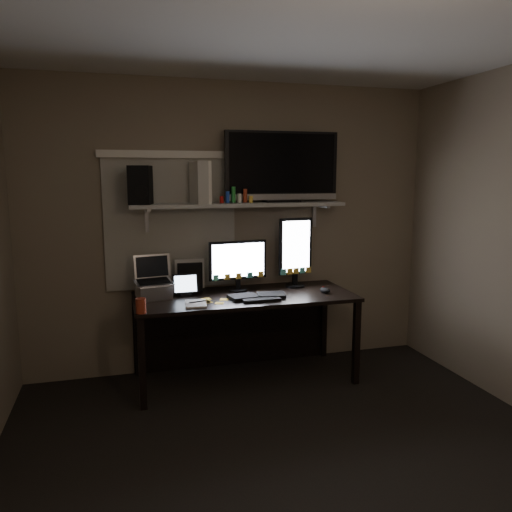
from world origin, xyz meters
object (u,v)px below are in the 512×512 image
object	(u,v)px
desk	(241,312)
mouse	(325,290)
cup	(141,306)
game_console	(200,182)
monitor_portrait	(295,252)
speaker	(140,185)
tv	(282,167)
monitor_landscape	(238,266)
tablet	(185,285)
laptop	(153,278)
keyboard	(257,296)

from	to	relation	value
desk	mouse	size ratio (longest dim) A/B	15.17
cup	game_console	distance (m)	1.14
monitor_portrait	speaker	xyz separation A→B (m)	(-1.31, -0.01, 0.59)
desk	game_console	size ratio (longest dim) A/B	5.27
monitor_portrait	cup	world-z (taller)	monitor_portrait
tv	monitor_landscape	bearing A→B (deg)	-169.48
monitor_portrait	tablet	world-z (taller)	monitor_portrait
tv	monitor_portrait	bearing A→B (deg)	-18.27
monitor_landscape	game_console	size ratio (longest dim) A/B	1.48
monitor_landscape	tablet	xyz separation A→B (m)	(-0.46, -0.05, -0.13)
cup	mouse	bearing A→B (deg)	8.39
monitor_landscape	speaker	world-z (taller)	speaker
game_console	speaker	distance (m)	0.48
laptop	tv	xyz separation A→B (m)	(1.12, 0.14, 0.88)
keyboard	game_console	world-z (taller)	game_console
monitor_landscape	tv	distance (m)	0.93
monitor_portrait	speaker	world-z (taller)	speaker
monitor_landscape	laptop	xyz separation A→B (m)	(-0.71, -0.06, -0.05)
keyboard	tv	distance (m)	1.13
tv	desk	bearing A→B (deg)	-165.39
desk	game_console	world-z (taller)	game_console
desk	monitor_landscape	bearing A→B (deg)	127.21
monitor_portrait	tv	xyz separation A→B (m)	(-0.12, 0.04, 0.74)
desk	keyboard	distance (m)	0.32
laptop	tv	size ratio (longest dim) A/B	0.33
tablet	game_console	bearing A→B (deg)	28.87
desk	speaker	bearing A→B (deg)	176.28
game_console	desk	bearing A→B (deg)	-23.01
tablet	tv	distance (m)	1.30
monitor_portrait	cup	xyz separation A→B (m)	(-1.36, -0.51, -0.26)
laptop	monitor_portrait	bearing A→B (deg)	-4.88
laptop	keyboard	bearing A→B (deg)	-23.72
speaker	monitor_portrait	bearing A→B (deg)	13.84
monitor_landscape	laptop	world-z (taller)	monitor_landscape
tablet	desk	bearing A→B (deg)	0.36
mouse	tablet	bearing A→B (deg)	165.36
monitor_portrait	desk	bearing A→B (deg)	179.04
laptop	tv	distance (m)	1.43
cup	tv	distance (m)	1.68
keyboard	tablet	distance (m)	0.60
tablet	speaker	size ratio (longest dim) A/B	0.70
monitor_portrait	laptop	size ratio (longest dim) A/B	1.87
monitor_portrait	cup	bearing A→B (deg)	-167.39
tv	laptop	bearing A→B (deg)	-173.10
keyboard	tv	bearing A→B (deg)	47.16
mouse	tablet	size ratio (longest dim) A/B	0.55
keyboard	desk	bearing A→B (deg)	107.22
monitor_landscape	game_console	xyz separation A→B (m)	(-0.30, 0.04, 0.70)
tv	mouse	bearing A→B (deg)	-48.99
mouse	tv	world-z (taller)	tv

